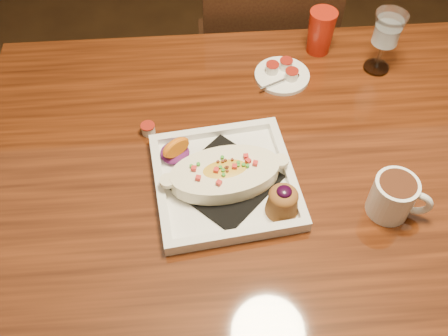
{
  "coord_description": "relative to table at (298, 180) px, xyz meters",
  "views": [
    {
      "loc": [
        -0.23,
        -0.69,
        1.62
      ],
      "look_at": [
        -0.18,
        -0.04,
        0.77
      ],
      "focal_mm": 40.0,
      "sensor_mm": 36.0,
      "label": 1
    }
  ],
  "objects": [
    {
      "name": "chair_far",
      "position": [
        -0.0,
        0.63,
        -0.15
      ],
      "size": [
        0.42,
        0.42,
        0.93
      ],
      "rotation": [
        0.0,
        0.0,
        3.14
      ],
      "color": "black",
      "rests_on": "floor"
    },
    {
      "name": "saucer",
      "position": [
        -0.01,
        0.26,
        0.11
      ],
      "size": [
        0.14,
        0.14,
        0.1
      ],
      "color": "white",
      "rests_on": "table"
    },
    {
      "name": "floor",
      "position": [
        0.0,
        0.0,
        -0.65
      ],
      "size": [
        7.0,
        7.0,
        0.0
      ],
      "primitive_type": "plane",
      "color": "black",
      "rests_on": "ground"
    },
    {
      "name": "goblet",
      "position": [
        0.24,
        0.27,
        0.21
      ],
      "size": [
        0.08,
        0.08,
        0.16
      ],
      "color": "silver",
      "rests_on": "table"
    },
    {
      "name": "plate",
      "position": [
        -0.17,
        -0.08,
        0.12
      ],
      "size": [
        0.32,
        0.32,
        0.08
      ],
      "rotation": [
        0.0,
        0.0,
        0.12
      ],
      "color": "white",
      "rests_on": "table"
    },
    {
      "name": "creamer_loose",
      "position": [
        -0.35,
        0.09,
        0.11
      ],
      "size": [
        0.03,
        0.03,
        0.03
      ],
      "color": "white",
      "rests_on": "table"
    },
    {
      "name": "red_tumbler",
      "position": [
        0.1,
        0.36,
        0.16
      ],
      "size": [
        0.07,
        0.07,
        0.12
      ],
      "primitive_type": "cone",
      "color": "#B11D0C",
      "rests_on": "table"
    },
    {
      "name": "coffee_mug",
      "position": [
        0.15,
        -0.16,
        0.15
      ],
      "size": [
        0.12,
        0.09,
        0.09
      ],
      "rotation": [
        0.0,
        0.0,
        -0.4
      ],
      "color": "white",
      "rests_on": "table"
    },
    {
      "name": "table",
      "position": [
        0.0,
        0.0,
        0.0
      ],
      "size": [
        1.5,
        0.9,
        0.75
      ],
      "color": "#682A0E",
      "rests_on": "floor"
    }
  ]
}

